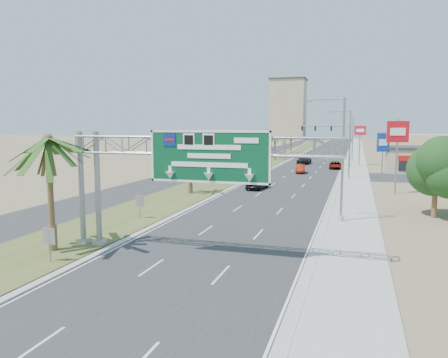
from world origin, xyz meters
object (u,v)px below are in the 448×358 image
car_mid_lane (300,169)px  pole_sign_red_near (398,136)px  signal_mast (339,141)px  car_far (304,160)px  car_right_lane (335,165)px  car_left_lane (258,183)px  palm_near (48,140)px  pole_sign_blue (383,144)px  store_building (441,161)px  pole_sign_red_far (360,133)px  sign_gantry (186,155)px

car_mid_lane → pole_sign_red_near: (13.17, -19.39, 5.95)m
signal_mast → car_far: size_ratio=1.80×
car_right_lane → car_left_lane: bearing=-108.9°
palm_near → car_mid_lane: size_ratio=1.97×
pole_sign_blue → palm_near: bearing=-112.4°
car_mid_lane → car_right_lane: bearing=53.4°
palm_near → car_left_lane: bearing=78.4°
store_building → car_mid_lane: (-22.30, -7.78, -1.30)m
store_building → pole_sign_red_near: bearing=-108.6°
signal_mast → pole_sign_red_far: bearing=49.6°
car_left_lane → car_mid_lane: (2.72, 20.15, -0.08)m
signal_mast → pole_sign_blue: 13.40m
sign_gantry → car_mid_lane: sign_gantry is taller
palm_near → pole_sign_blue: 57.11m
signal_mast → car_far: bearing=151.3°
car_left_lane → car_right_lane: (7.88, 29.11, -0.13)m
signal_mast → pole_sign_red_near: pole_sign_red_near is taller
car_right_lane → pole_sign_blue: (7.66, -6.41, 4.25)m
sign_gantry → signal_mast: signal_mast is taller
palm_near → car_right_lane: size_ratio=1.78×
store_building → car_right_lane: store_building is taller
pole_sign_red_near → pole_sign_blue: (-0.35, 21.94, -1.75)m
palm_near → car_far: size_ratio=1.47×
store_building → car_far: bearing=157.7°
car_far → pole_sign_red_far: 12.04m
store_building → car_right_lane: (-17.13, 1.19, -1.35)m
car_far → car_left_lane: bearing=-88.5°
signal_mast → pole_sign_red_near: 34.07m
signal_mast → car_mid_lane: 15.37m
pole_sign_blue → pole_sign_red_near: bearing=-89.1°
store_building → pole_sign_blue: bearing=-151.1°
palm_near → car_right_lane: palm_near is taller
car_left_lane → pole_sign_blue: 27.82m
car_mid_lane → pole_sign_blue: 13.74m
signal_mast → pole_sign_blue: signal_mast is taller
car_mid_lane → pole_sign_red_near: size_ratio=0.50×
sign_gantry → pole_sign_red_far: 67.31m
palm_near → pole_sign_red_far: palm_near is taller
car_right_lane → pole_sign_blue: bearing=-43.6°
palm_near → pole_sign_blue: palm_near is taller
signal_mast → pole_sign_red_near: (7.70, -33.14, 1.80)m
signal_mast → car_left_lane: 35.11m
car_left_lane → palm_near: bearing=-94.1°
car_left_lane → pole_sign_red_far: pole_sign_red_far is taller
signal_mast → car_mid_lane: signal_mast is taller
sign_gantry → car_far: (-0.66, 65.82, -5.23)m
sign_gantry → car_mid_lane: 48.60m
palm_near → pole_sign_red_near: 37.92m
car_mid_lane → pole_sign_blue: (12.83, 2.55, 4.20)m
car_left_lane → pole_sign_red_far: bearing=80.1°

